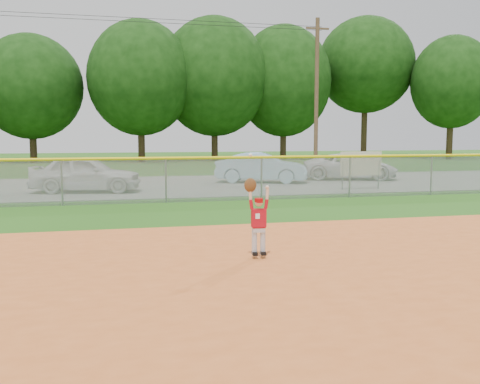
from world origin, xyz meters
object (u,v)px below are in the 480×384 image
Objects in this scene: car_white_a at (86,174)px; ballplayer at (257,217)px; car_blue at (262,168)px; sponsor_sign at (361,165)px; car_white_b at (350,166)px.

ballplayer is (3.63, -12.44, 0.05)m from car_white_a.
car_blue is 5.07m from sponsor_sign.
ballplayer is (-4.20, -14.88, 0.07)m from car_blue.
car_blue is 4.84m from car_white_b.
sponsor_sign is (10.97, -1.52, 0.30)m from car_white_a.
car_white_b is at bearing 59.88° from ballplayer.
sponsor_sign is 13.16m from ballplayer.
car_blue is at bearing 128.39° from sponsor_sign.
car_white_b is 2.50× the size of ballplayer.
ballplayer is (-9.00, -15.51, 0.12)m from car_white_b.
sponsor_sign is (-1.65, -4.59, 0.37)m from car_white_b.
car_blue is at bearing 74.23° from ballplayer.
ballplayer is at bearing 168.08° from car_white_b.
sponsor_sign reaches higher than car_white_b.
ballplayer is (-7.34, -10.92, -0.25)m from sponsor_sign.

